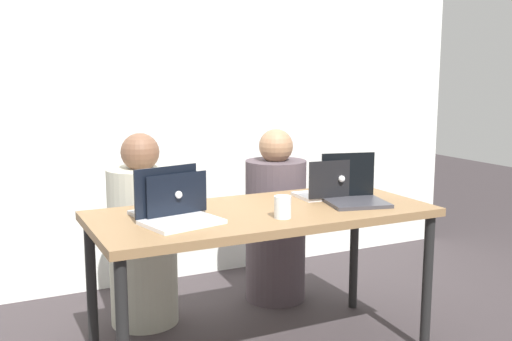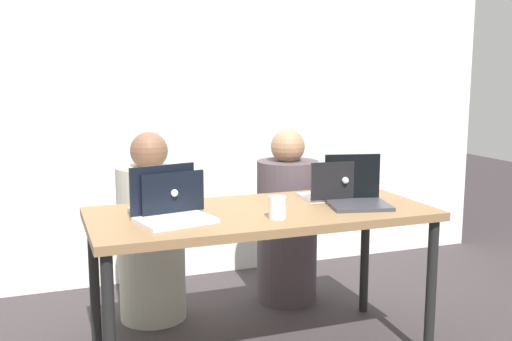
{
  "view_description": "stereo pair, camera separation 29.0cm",
  "coord_description": "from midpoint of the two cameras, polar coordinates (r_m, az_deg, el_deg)",
  "views": [
    {
      "loc": [
        -1.26,
        -2.5,
        1.39
      ],
      "look_at": [
        0.0,
        0.07,
        0.92
      ],
      "focal_mm": 42.0,
      "sensor_mm": 36.0,
      "label": 1
    },
    {
      "loc": [
        -0.99,
        -2.61,
        1.39
      ],
      "look_at": [
        0.0,
        0.07,
        0.92
      ],
      "focal_mm": 42.0,
      "sensor_mm": 36.0,
      "label": 2
    }
  ],
  "objects": [
    {
      "name": "desk",
      "position": [
        2.88,
        3.39,
        -5.11
      ],
      "size": [
        1.63,
        0.73,
        0.74
      ],
      "color": "olive",
      "rests_on": "ground"
    },
    {
      "name": "laptop_back_right",
      "position": [
        3.14,
        10.47,
        -1.91
      ],
      "size": [
        0.37,
        0.25,
        0.21
      ],
      "rotation": [
        0.0,
        0.0,
        3.08
      ],
      "color": "silver",
      "rests_on": "desk"
    },
    {
      "name": "laptop_front_left",
      "position": [
        2.67,
        -5.06,
        -3.68
      ],
      "size": [
        0.36,
        0.32,
        0.24
      ],
      "rotation": [
        0.0,
        0.0,
        0.23
      ],
      "color": "silver",
      "rests_on": "desk"
    },
    {
      "name": "laptop_back_left",
      "position": [
        2.79,
        -5.48,
        -3.23
      ],
      "size": [
        0.34,
        0.26,
        0.21
      ],
      "rotation": [
        0.0,
        0.0,
        3.32
      ],
      "color": "#AFB0B6",
      "rests_on": "desk"
    },
    {
      "name": "person_on_left",
      "position": [
        3.41,
        -7.53,
        -6.34
      ],
      "size": [
        0.46,
        0.46,
        1.07
      ],
      "rotation": [
        0.0,
        0.0,
        3.41
      ],
      "color": "#B5B4A1",
      "rests_on": "ground"
    },
    {
      "name": "water_glass_center",
      "position": [
        2.7,
        5.14,
        -3.71
      ],
      "size": [
        0.08,
        0.08,
        0.1
      ],
      "color": "white",
      "rests_on": "desk"
    },
    {
      "name": "laptop_front_right",
      "position": [
        3.03,
        12.27,
        -2.27
      ],
      "size": [
        0.34,
        0.31,
        0.24
      ],
      "rotation": [
        0.0,
        0.0,
        -0.23
      ],
      "color": "#38373E",
      "rests_on": "desk"
    },
    {
      "name": "back_wall",
      "position": [
        4.04,
        -4.13,
        8.03
      ],
      "size": [
        4.5,
        0.1,
        2.6
      ],
      "primitive_type": "cube",
      "color": "white",
      "rests_on": "ground"
    },
    {
      "name": "person_on_right",
      "position": [
        3.68,
        5.25,
        -5.25
      ],
      "size": [
        0.43,
        0.43,
        1.06
      ],
      "rotation": [
        0.0,
        0.0,
        2.96
      ],
      "color": "#4C4046",
      "rests_on": "ground"
    }
  ]
}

